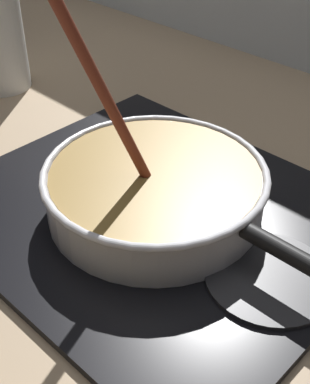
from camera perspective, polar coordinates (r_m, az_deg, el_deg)
The scene contains 5 objects.
ground at distance 0.70m, azimuth -12.12°, elevation -10.78°, with size 2.40×1.60×0.04m, color #9E8466.
hob_plate at distance 0.76m, azimuth 0.00°, elevation -2.32°, with size 0.56×0.48×0.01m, color black.
burner_ring at distance 0.76m, azimuth 0.00°, elevation -1.73°, with size 0.17×0.17×0.01m, color #592D0C.
spare_burner at distance 0.67m, azimuth 12.06°, elevation -8.86°, with size 0.16×0.16×0.01m, color #262628.
cooking_pan at distance 0.74m, azimuth 0.04°, elevation 0.29°, with size 0.43×0.31×0.33m.
Camera 1 is at (0.42, -0.23, 0.49)m, focal length 50.21 mm.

